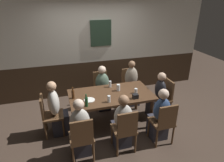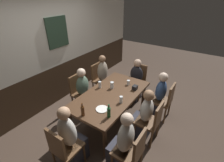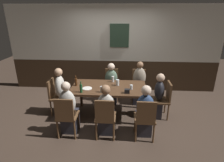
{
  "view_description": "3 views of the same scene",
  "coord_description": "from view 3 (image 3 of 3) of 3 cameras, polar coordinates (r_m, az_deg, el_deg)",
  "views": [
    {
      "loc": [
        -1.03,
        -3.54,
        2.66
      ],
      "look_at": [
        0.02,
        -0.01,
        1.04
      ],
      "focal_mm": 31.64,
      "sensor_mm": 36.0,
      "label": 1
    },
    {
      "loc": [
        -2.24,
        -1.52,
        2.57
      ],
      "look_at": [
        0.13,
        0.06,
        0.96
      ],
      "focal_mm": 26.04,
      "sensor_mm": 36.0,
      "label": 2
    },
    {
      "loc": [
        0.33,
        -3.99,
        2.4
      ],
      "look_at": [
        0.07,
        0.08,
        0.86
      ],
      "focal_mm": 29.78,
      "sensor_mm": 36.0,
      "label": 3
    }
  ],
  "objects": [
    {
      "name": "ground_plane",
      "position": [
        4.67,
        -0.91,
        -10.22
      ],
      "size": [
        12.0,
        12.0,
        0.0
      ],
      "primitive_type": "plane",
      "color": "#423328"
    },
    {
      "name": "wall_back",
      "position": [
        5.76,
        0.36,
        9.71
      ],
      "size": [
        6.4,
        0.13,
        2.6
      ],
      "color": "#332316",
      "rests_on": "ground_plane"
    },
    {
      "name": "dining_table",
      "position": [
        4.37,
        -0.96,
        -2.74
      ],
      "size": [
        1.74,
        0.95,
        0.74
      ],
      "color": "#472D1C",
      "rests_on": "ground_plane"
    },
    {
      "name": "chair_right_near",
      "position": [
        3.67,
        10.13,
        -10.95
      ],
      "size": [
        0.4,
        0.4,
        0.88
      ],
      "color": "brown",
      "rests_on": "ground_plane"
    },
    {
      "name": "chair_mid_far",
      "position": [
        5.25,
        -0.17,
        -0.55
      ],
      "size": [
        0.4,
        0.4,
        0.88
      ],
      "color": "brown",
      "rests_on": "ground_plane"
    },
    {
      "name": "chair_head_east",
      "position": [
        4.53,
        15.57,
        -5.0
      ],
      "size": [
        0.4,
        0.4,
        0.88
      ],
      "color": "brown",
      "rests_on": "ground_plane"
    },
    {
      "name": "chair_left_near",
      "position": [
        3.8,
        -13.84,
        -10.01
      ],
      "size": [
        0.4,
        0.4,
        0.88
      ],
      "color": "brown",
      "rests_on": "ground_plane"
    },
    {
      "name": "chair_right_far",
      "position": [
        5.26,
        8.19,
        -0.74
      ],
      "size": [
        0.4,
        0.4,
        0.88
      ],
      "color": "brown",
      "rests_on": "ground_plane"
    },
    {
      "name": "chair_mid_near",
      "position": [
        3.66,
        -2.1,
        -10.7
      ],
      "size": [
        0.4,
        0.4,
        0.88
      ],
      "color": "brown",
      "rests_on": "ground_plane"
    },
    {
      "name": "chair_head_west",
      "position": [
        4.71,
        -16.78,
        -4.08
      ],
      "size": [
        0.4,
        0.4,
        0.88
      ],
      "color": "brown",
      "rests_on": "ground_plane"
    },
    {
      "name": "person_right_near",
      "position": [
        3.82,
        9.85,
        -10.06
      ],
      "size": [
        0.34,
        0.37,
        1.11
      ],
      "color": "#2D2D38",
      "rests_on": "ground_plane"
    },
    {
      "name": "person_mid_far",
      "position": [
        5.11,
        -0.29,
        -1.57
      ],
      "size": [
        0.34,
        0.37,
        1.1
      ],
      "color": "#2D2D38",
      "rests_on": "ground_plane"
    },
    {
      "name": "person_head_east",
      "position": [
        4.51,
        13.47,
        -5.44
      ],
      "size": [
        0.37,
        0.34,
        1.09
      ],
      "color": "#2D2D38",
      "rests_on": "ground_plane"
    },
    {
      "name": "person_left_near",
      "position": [
        3.95,
        -13.13,
        -9.05
      ],
      "size": [
        0.34,
        0.37,
        1.14
      ],
      "color": "#2D2D38",
      "rests_on": "ground_plane"
    },
    {
      "name": "person_right_far",
      "position": [
        5.12,
        8.31,
        -1.54
      ],
      "size": [
        0.34,
        0.37,
        1.16
      ],
      "color": "#2D2D38",
      "rests_on": "ground_plane"
    },
    {
      "name": "person_mid_near",
      "position": [
        3.81,
        -1.84,
        -9.88
      ],
      "size": [
        0.34,
        0.37,
        1.1
      ],
      "color": "#2D2D38",
      "rests_on": "ground_plane"
    },
    {
      "name": "person_head_west",
      "position": [
        4.66,
        -14.91,
        -4.21
      ],
      "size": [
        0.37,
        0.34,
        1.17
      ],
      "color": "#2D2D38",
      "rests_on": "ground_plane"
    },
    {
      "name": "pint_glass_amber",
      "position": [
        4.4,
        1.7,
        -0.57
      ],
      "size": [
        0.08,
        0.08,
        0.15
      ],
      "color": "silver",
      "rests_on": "dining_table"
    },
    {
      "name": "highball_clear",
      "position": [
        4.62,
        0.28,
        0.47
      ],
      "size": [
        0.06,
        0.06,
        0.14
      ],
      "color": "silver",
      "rests_on": "dining_table"
    },
    {
      "name": "tumbler_water",
      "position": [
        4.21,
        5.92,
        -1.95
      ],
      "size": [
        0.07,
        0.07,
        0.11
      ],
      "color": "silver",
      "rests_on": "dining_table"
    },
    {
      "name": "tumbler_short",
      "position": [
        4.04,
        -3.22,
        -2.65
      ],
      "size": [
        0.06,
        0.06,
        0.13
      ],
      "color": "silver",
      "rests_on": "dining_table"
    },
    {
      "name": "beer_bottle_green",
      "position": [
        4.07,
        -9.5,
        -2.16
      ],
      "size": [
        0.06,
        0.06,
        0.25
      ],
      "color": "#194723",
      "rests_on": "dining_table"
    },
    {
      "name": "beer_bottle_brown",
      "position": [
        4.46,
        -10.99,
        -0.22
      ],
      "size": [
        0.06,
        0.06,
        0.25
      ],
      "color": "#42230F",
      "rests_on": "dining_table"
    },
    {
      "name": "plate_white_large",
      "position": [
        4.28,
        -7.62,
        -2.26
      ],
      "size": [
        0.22,
        0.22,
        0.01
      ],
      "primitive_type": "cylinder",
      "color": "white",
      "rests_on": "dining_table"
    },
    {
      "name": "condiment_caddy",
      "position": [
        4.01,
        4.62,
        -3.11
      ],
      "size": [
        0.11,
        0.09,
        0.09
      ],
      "primitive_type": "cube",
      "color": "black",
      "rests_on": "dining_table"
    }
  ]
}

